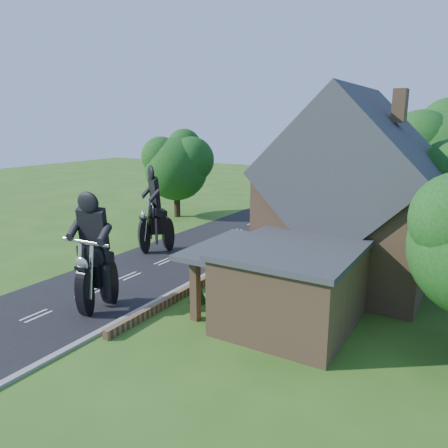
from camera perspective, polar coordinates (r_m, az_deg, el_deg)
The scene contains 16 objects.
ground at distance 25.21m, azimuth -12.21°, elevation -6.69°, with size 120.00×120.00×0.00m, color #2F5919.
road at distance 25.20m, azimuth -12.21°, elevation -6.66°, with size 7.00×80.00×0.02m, color black.
kerb at distance 22.96m, azimuth -5.48°, elevation -8.29°, with size 0.30×80.00×0.12m, color gray.
garden_wall at distance 26.54m, azimuth 2.11°, elevation -4.90°, with size 0.30×22.00×0.40m, color #876445.
house at distance 24.20m, azimuth 16.32°, elevation 2.90°, with size 9.54×8.64×10.24m.
annex at distance 18.81m, azimuth 8.46°, elevation -7.77°, with size 7.05×5.94×3.44m.
tree_behind_left at distance 35.31m, azimuth 17.56°, elevation 8.21°, with size 6.94×6.40×9.16m.
tree_far_road at distance 39.13m, azimuth -5.73°, elevation 7.88°, with size 6.08×5.60×7.84m.
shrub_a at distance 21.13m, azimuth -3.50°, elevation -8.78°, with size 0.90×0.90×1.10m, color #143711.
shrub_b at distance 23.09m, azimuth 0.05°, elevation -6.80°, with size 0.90×0.90×1.10m, color #143711.
shrub_c at distance 25.14m, azimuth 3.00°, elevation -5.12°, with size 0.90×0.90×1.10m, color #143711.
shrub_d at distance 29.46m, azimuth 7.60°, elevation -2.45°, with size 0.90×0.90×1.10m, color #143711.
shrub_e at distance 31.70m, azimuth 9.42°, elevation -1.39°, with size 0.90×0.90×1.10m, color #143711.
shrub_f at distance 33.97m, azimuth 11.00°, elevation -0.46°, with size 0.90×0.90×1.10m, color #143711.
motorcycle_lead at distance 21.00m, azimuth -16.18°, elevation -8.64°, with size 0.45×1.78×1.66m, color black, non-canonical shape.
motorcycle_follow at distance 29.19m, azimuth -8.82°, elevation -2.00°, with size 0.47×1.86×1.73m, color black, non-canonical shape.
Camera 1 is at (16.49, -17.07, 8.48)m, focal length 35.00 mm.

